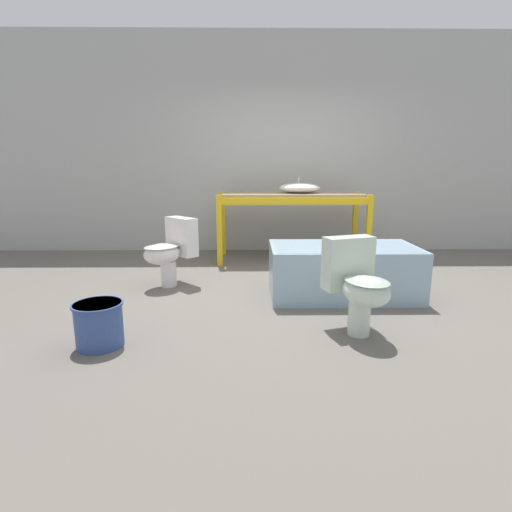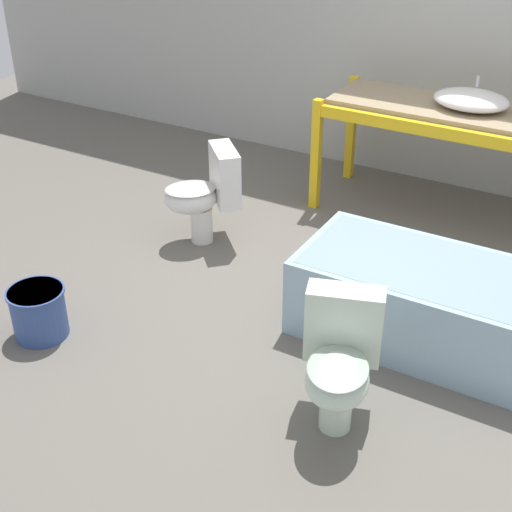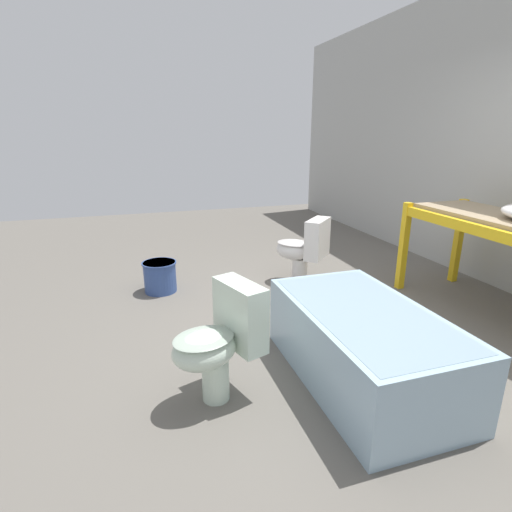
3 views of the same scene
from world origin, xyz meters
TOP-DOWN VIEW (x-y plane):
  - ground_plane at (0.00, 0.00)m, footprint 12.00×12.00m
  - shelving_rack at (0.10, 1.37)m, footprint 2.03×0.78m
  - sink_basin at (0.20, 1.38)m, footprint 0.56×0.44m
  - bathtub_main at (0.45, -0.29)m, footprint 1.45×0.80m
  - toilet_near at (0.34, -1.24)m, footprint 0.51×0.63m
  - toilet_far at (-1.34, 0.08)m, footprint 0.64×0.64m
  - bucket_white at (-1.56, -1.45)m, footprint 0.35×0.35m

SIDE VIEW (x-z plane):
  - ground_plane at x=0.00m, z-range 0.00..0.00m
  - bucket_white at x=-1.56m, z-range 0.01..0.33m
  - bathtub_main at x=0.45m, z-range 0.04..0.55m
  - toilet_near at x=0.34m, z-range 0.04..0.78m
  - toilet_far at x=-1.34m, z-range 0.04..0.78m
  - shelving_rack at x=0.10m, z-range 0.33..1.26m
  - sink_basin at x=0.20m, z-range 0.89..1.11m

